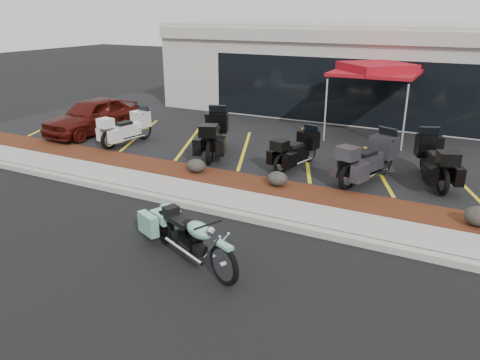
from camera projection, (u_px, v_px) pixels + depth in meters
The scene contains 18 objects.
ground at pixel (218, 233), 10.13m from camera, with size 90.00×90.00×0.00m, color black.
curb at pixel (237, 215), 10.86m from camera, with size 24.00×0.25×0.15m, color gray.
sidewalk at pixel (251, 204), 11.44m from camera, with size 24.00×1.20×0.15m, color gray.
mulch_bed at pixel (271, 189), 12.44m from camera, with size 24.00×1.20×0.16m, color #36190C.
upper_lot at pixel (331, 141), 16.94m from camera, with size 26.00×9.60×0.15m, color black.
dealership_building at pixel (374, 69), 21.51m from camera, with size 18.00×8.16×4.00m.
boulder_left at pixel (196, 166), 13.39m from camera, with size 0.56×0.47×0.40m, color black.
boulder_mid at pixel (277, 179), 12.37m from camera, with size 0.55×0.46×0.39m, color black.
boulder_right at pixel (479, 216), 10.05m from camera, with size 0.62×0.51×0.44m, color black.
hero_cruiser at pixel (224, 259), 8.06m from camera, with size 2.92×0.74×1.03m, color #78BBA4, non-canonical shape.
touring_white at pixel (144, 122), 16.70m from camera, with size 2.16×0.83×1.26m, color silver, non-canonical shape.
touring_black_front at pixel (218, 127), 15.65m from camera, with size 2.52×0.96×1.47m, color black, non-canonical shape.
touring_black_mid at pixel (310, 143), 14.20m from camera, with size 2.03×0.78×1.18m, color black, non-canonical shape.
touring_grey at pixel (386, 151), 13.05m from camera, with size 2.38×0.91×1.38m, color #29292D, non-canonical shape.
touring_black_rear at pixel (427, 150), 13.19m from camera, with size 2.36×0.90×1.37m, color black, non-canonical shape.
parked_car at pixel (92, 116), 17.59m from camera, with size 1.57×3.91×1.33m, color #430E09.
traffic_cone at pixel (302, 132), 16.99m from camera, with size 0.29×0.29×0.44m, color orange.
popup_canopy at pixel (376, 70), 16.45m from camera, with size 3.56×3.56×2.67m.
Camera 1 is at (4.62, -7.88, 4.55)m, focal length 35.00 mm.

